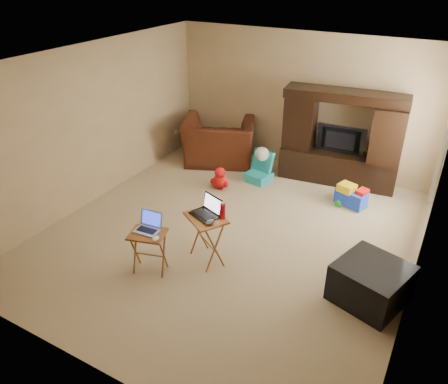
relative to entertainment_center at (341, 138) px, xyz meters
The scene contains 22 objects.
floor 2.71m from the entertainment_center, 108.98° to the right, with size 5.50×5.50×0.00m, color #CEB98F.
ceiling 3.08m from the entertainment_center, 108.98° to the right, with size 5.50×5.50×0.00m, color silver.
wall_back 0.99m from the entertainment_center, 159.93° to the left, with size 5.00×5.00×0.00m, color tan.
wall_front 5.28m from the entertainment_center, 99.19° to the right, with size 5.00×5.00×0.00m, color tan.
wall_left 4.16m from the entertainment_center, 143.82° to the right, with size 5.50×5.50×0.00m, color tan.
wall_right 2.98m from the entertainment_center, 55.81° to the right, with size 5.50×5.50×0.00m, color tan.
window_pane 1.95m from the entertainment_center, 28.57° to the right, with size 1.20×1.20×0.00m, color white.
window_frame 1.94m from the entertainment_center, 28.87° to the right, with size 0.06×1.14×1.34m, color white.
entertainment_center is the anchor object (origin of this frame).
television 0.06m from the entertainment_center, 90.00° to the right, with size 0.84×0.11×0.48m, color black.
recliner 2.32m from the entertainment_center, behind, with size 1.34×1.17×0.87m, color #4D2210.
child_rocker 1.51m from the entertainment_center, 150.85° to the right, with size 0.41×0.47×0.54m, color teal, non-canonical shape.
plush_toy 2.21m from the entertainment_center, 142.87° to the right, with size 0.37×0.30×0.41m, color red, non-canonical shape.
push_toy 1.09m from the entertainment_center, 57.79° to the right, with size 0.50×0.36×0.38m, color blue, non-canonical shape.
ottoman 3.17m from the entertainment_center, 66.30° to the right, with size 0.75×0.75×0.49m, color black.
tray_table_left 3.97m from the entertainment_center, 110.06° to the right, with size 0.45×0.36×0.58m, color brown.
tray_table_right 3.29m from the entertainment_center, 104.70° to the right, with size 0.52×0.42×0.68m, color #AA6429.
laptop_left 3.91m from the entertainment_center, 110.62° to the right, with size 0.30×0.25×0.24m, color #AAAAAE.
laptop_right 3.24m from the entertainment_center, 105.47° to the right, with size 0.35×0.29×0.24m, color black.
mouse_left 3.94m from the entertainment_center, 107.17° to the right, with size 0.07×0.12×0.05m, color white.
mouse_right 3.34m from the entertainment_center, 102.01° to the right, with size 0.09×0.14×0.06m, color #404045.
water_bottle 3.13m from the entertainment_center, 101.52° to the right, with size 0.07×0.07×0.21m, color red.
Camera 1 is at (2.53, -4.72, 3.63)m, focal length 35.00 mm.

